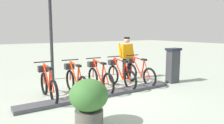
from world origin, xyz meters
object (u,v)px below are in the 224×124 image
Objects in this scene: bike_docked_0 at (139,72)px; payment_kiosk at (173,65)px; bike_docked_2 at (99,77)px; bike_docked_3 at (75,80)px; planter_bush at (89,101)px; bike_docked_4 at (48,84)px; worker_near_rack at (127,56)px; bike_docked_1 at (120,74)px; lamp_post at (50,10)px.

payment_kiosk is at bearing -116.53° from bike_docked_0.
bike_docked_2 is (0.00, 1.64, 0.00)m from bike_docked_0.
bike_docked_3 is 2.33m from planter_bush.
planter_bush is (-2.23, 1.48, 0.11)m from bike_docked_2.
bike_docked_4 is at bearing 90.00° from bike_docked_3.
payment_kiosk is 0.74× the size of bike_docked_3.
worker_near_rack is 4.49m from planter_bush.
bike_docked_0 is 1.00× the size of bike_docked_1.
bike_docked_4 is at bearing 82.65° from payment_kiosk.
lamp_post is (2.38, 2.42, 2.25)m from bike_docked_0.
payment_kiosk is at bearing -129.63° from lamp_post.
planter_bush is at bearing 133.78° from worker_near_rack.
lamp_post reaches higher than planter_bush.
bike_docked_3 is (0.00, 0.82, 0.00)m from bike_docked_2.
worker_near_rack is (0.87, -0.11, 0.48)m from bike_docked_0.
bike_docked_4 is (0.57, 4.43, -0.24)m from payment_kiosk.
payment_kiosk is at bearing -68.77° from planter_bush.
bike_docked_2 is (0.00, 0.82, 0.00)m from bike_docked_1.
bike_docked_1 is 0.82m from bike_docked_2.
bike_docked_0 is 0.42× the size of lamp_post.
lamp_post is 4.24× the size of planter_bush.
payment_kiosk is 5.04m from lamp_post.
bike_docked_1 is 1.64m from bike_docked_3.
worker_near_rack reaches higher than planter_bush.
bike_docked_1 is 2.46m from bike_docked_4.
worker_near_rack is (0.87, -1.75, 0.48)m from bike_docked_2.
bike_docked_2 is at bearing 90.00° from bike_docked_1.
payment_kiosk is 4.58m from planter_bush.
lamp_post is at bearing -1.18° from bike_docked_3.
lamp_post is (2.95, 3.56, 2.01)m from payment_kiosk.
bike_docked_2 is at bearing 90.00° from bike_docked_0.
bike_docked_4 is 1.77× the size of planter_bush.
planter_bush is (-2.23, 3.13, 0.11)m from bike_docked_0.
lamp_post is at bearing 45.46° from bike_docked_0.
bike_docked_2 is at bearing -33.60° from planter_bush.
bike_docked_0 is 0.82m from bike_docked_1.
payment_kiosk is 0.74× the size of bike_docked_1.
bike_docked_1 and bike_docked_2 have the same top height.
bike_docked_0 is 2.46m from bike_docked_3.
worker_near_rack reaches higher than payment_kiosk.
lamp_post is at bearing 50.37° from payment_kiosk.
bike_docked_1 is at bearing -90.00° from bike_docked_2.
bike_docked_4 is at bearing 4.12° from planter_bush.
lamp_post is at bearing 33.85° from bike_docked_1.
lamp_post reaches higher than bike_docked_1.
bike_docked_0 is 1.04× the size of worker_near_rack.
bike_docked_1 is 1.00× the size of bike_docked_4.
bike_docked_0 is 4.07m from lamp_post.
payment_kiosk reaches higher than bike_docked_1.
bike_docked_2 is 1.04× the size of worker_near_rack.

